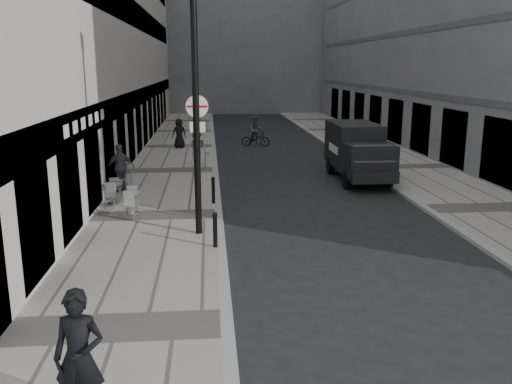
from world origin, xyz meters
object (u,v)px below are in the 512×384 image
Objects in this scene: lamppost at (196,93)px; sign_post at (198,139)px; panel_van at (357,149)px; cyclist at (256,134)px; walking_man at (79,358)px.

sign_post is at bearing 90.00° from lamppost.
panel_van is 10.84m from cyclist.
walking_man is 8.92m from lamppost.
walking_man is 0.37× the size of panel_van.
panel_van is (6.60, 5.93, -1.30)m from sign_post.
sign_post is at bearing -88.54° from cyclist.
panel_van is at bearing 48.43° from lamppost.
sign_post reaches higher than cyclist.
sign_post is at bearing 90.49° from walking_man.
lamppost reaches higher than sign_post.
walking_man is at bearing -93.35° from sign_post.
sign_post is (1.42, 9.79, 1.57)m from walking_man.
panel_van is at bearing -58.93° from cyclist.
sign_post reaches higher than panel_van.
panel_van is (6.60, 7.44, -2.72)m from lamppost.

